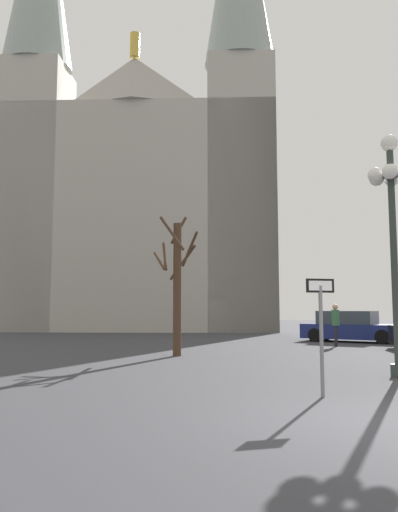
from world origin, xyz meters
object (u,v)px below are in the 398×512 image
(street_lamp, at_px, (392,207))
(cathedral, at_px, (141,177))
(parked_car_near_navy, at_px, (351,327))
(pedestrian_walking, at_px, (336,321))
(bare_tree, at_px, (177,282))
(one_way_arrow_sign, at_px, (321,322))

(street_lamp, bearing_deg, cathedral, 103.15)
(cathedral, height_order, parked_car_near_navy, cathedral)
(parked_car_near_navy, height_order, pedestrian_walking, pedestrian_walking)
(bare_tree, relative_size, pedestrian_walking, 2.71)
(street_lamp, bearing_deg, pedestrian_walking, 77.03)
(bare_tree, bearing_deg, pedestrian_walking, 26.19)
(cathedral, xyz_separation_m, street_lamp, (6.24, -26.70, -7.64))
(one_way_arrow_sign, distance_m, parked_car_near_navy, 15.75)
(cathedral, xyz_separation_m, parked_car_near_navy, (10.19, -14.74, -10.94))
(cathedral, height_order, one_way_arrow_sign, cathedral)
(bare_tree, distance_m, pedestrian_walking, 7.81)
(cathedral, bearing_deg, parked_car_near_navy, -55.33)
(one_way_arrow_sign, xyz_separation_m, pedestrian_walking, (4.78, 11.49, -0.26))
(parked_car_near_navy, bearing_deg, cathedral, 124.67)
(cathedral, bearing_deg, street_lamp, -76.85)
(one_way_arrow_sign, distance_m, pedestrian_walking, 12.44)
(pedestrian_walking, bearing_deg, one_way_arrow_sign, -112.57)
(one_way_arrow_sign, xyz_separation_m, parked_car_near_navy, (6.62, 14.27, -0.65))
(one_way_arrow_sign, relative_size, pedestrian_walking, 1.21)
(one_way_arrow_sign, bearing_deg, street_lamp, 40.97)
(cathedral, height_order, street_lamp, cathedral)
(pedestrian_walking, bearing_deg, parked_car_near_navy, 56.49)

